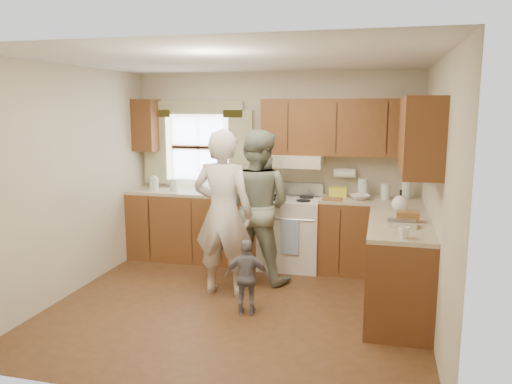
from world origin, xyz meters
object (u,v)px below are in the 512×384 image
(stove, at_px, (291,231))
(woman_right, at_px, (256,206))
(woman_left, at_px, (223,213))
(child, at_px, (247,277))

(stove, xyz_separation_m, woman_right, (-0.31, -0.59, 0.43))
(woman_left, relative_size, child, 2.37)
(child, bearing_deg, stove, -105.50)
(woman_left, bearing_deg, child, 132.59)
(woman_right, height_order, child, woman_right)
(woman_right, bearing_deg, woman_left, 73.93)
(woman_right, distance_m, child, 1.14)
(stove, bearing_deg, child, -95.36)
(woman_left, distance_m, woman_right, 0.59)
(stove, xyz_separation_m, child, (-0.15, -1.59, -0.08))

